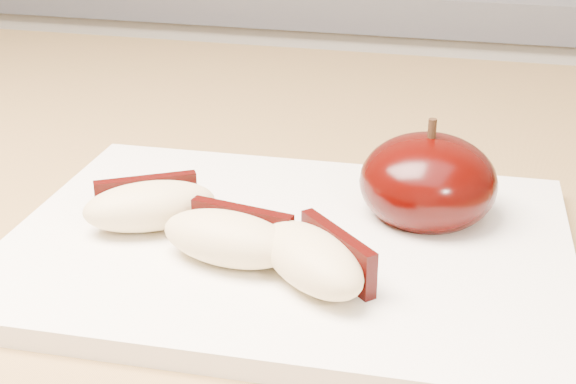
# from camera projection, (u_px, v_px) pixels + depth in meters

# --- Properties ---
(back_cabinet) EXTENTS (2.40, 0.62, 0.94)m
(back_cabinet) POSITION_uv_depth(u_px,v_px,m) (372.00, 252.00, 1.30)
(back_cabinet) COLOR silver
(back_cabinet) RESTS_ON ground
(cutting_board) EXTENTS (0.29, 0.22, 0.01)m
(cutting_board) POSITION_uv_depth(u_px,v_px,m) (288.00, 247.00, 0.41)
(cutting_board) COLOR white
(cutting_board) RESTS_ON island_counter
(apple_half) EXTENTS (0.07, 0.07, 0.06)m
(apple_half) POSITION_uv_depth(u_px,v_px,m) (428.00, 182.00, 0.42)
(apple_half) COLOR black
(apple_half) RESTS_ON cutting_board
(apple_wedge_a) EXTENTS (0.07, 0.06, 0.02)m
(apple_wedge_a) POSITION_uv_depth(u_px,v_px,m) (149.00, 205.00, 0.41)
(apple_wedge_a) COLOR #D7BF88
(apple_wedge_a) RESTS_ON cutting_board
(apple_wedge_b) EXTENTS (0.07, 0.04, 0.02)m
(apple_wedge_b) POSITION_uv_depth(u_px,v_px,m) (230.00, 237.00, 0.38)
(apple_wedge_b) COLOR #D7BF88
(apple_wedge_b) RESTS_ON cutting_board
(apple_wedge_c) EXTENTS (0.07, 0.07, 0.02)m
(apple_wedge_c) POSITION_uv_depth(u_px,v_px,m) (314.00, 258.00, 0.36)
(apple_wedge_c) COLOR #D7BF88
(apple_wedge_c) RESTS_ON cutting_board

